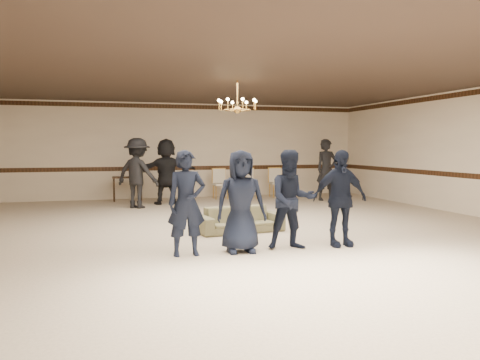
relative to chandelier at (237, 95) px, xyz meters
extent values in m
cube|color=beige|center=(0.00, -1.00, -2.88)|extent=(12.00, 14.00, 0.01)
cube|color=black|center=(0.00, -1.00, 0.33)|extent=(12.00, 14.00, 0.01)
cube|color=beige|center=(0.00, 6.00, -1.27)|extent=(12.00, 0.01, 3.20)
cube|color=#381F10|center=(0.00, 5.99, -1.88)|extent=(12.00, 0.02, 0.14)
cube|color=#381F10|center=(0.00, 5.99, 0.21)|extent=(12.00, 0.02, 0.14)
imported|color=black|center=(-1.64, -2.83, -2.03)|extent=(0.63, 0.42, 1.69)
imported|color=black|center=(-0.74, -2.83, -2.03)|extent=(0.85, 0.58, 1.69)
imported|color=black|center=(0.16, -2.83, -2.03)|extent=(0.89, 0.73, 1.69)
imported|color=black|center=(1.06, -2.83, -2.03)|extent=(1.00, 0.45, 1.69)
imported|color=#656543|center=(-0.23, -1.01, -2.62)|extent=(1.83, 0.91, 0.51)
imported|color=black|center=(-1.95, 3.49, -1.89)|extent=(1.46, 1.35, 1.98)
imported|color=black|center=(-1.05, 4.19, -1.89)|extent=(1.84, 0.62, 1.98)
imported|color=black|center=(4.05, 3.79, -1.89)|extent=(0.75, 0.52, 1.98)
cube|color=black|center=(-2.13, 5.36, -2.48)|extent=(0.95, 0.41, 0.79)
camera|label=1|loc=(-2.95, -10.47, -1.12)|focal=36.44mm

